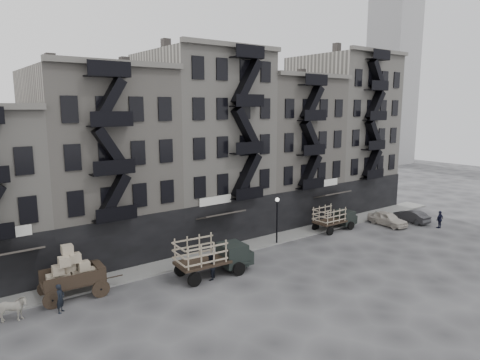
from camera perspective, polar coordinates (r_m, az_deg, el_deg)
ground at (r=35.12m, az=4.08°, el=-10.55°), size 140.00×140.00×0.00m
sidewalk at (r=37.83m, az=0.30°, el=-8.89°), size 55.00×2.50×0.15m
building_midwest at (r=36.80m, az=-18.13°, el=1.98°), size 10.00×11.35×16.20m
building_center at (r=41.00m, az=-4.86°, el=4.60°), size 10.00×11.35×18.20m
building_mideast at (r=47.16m, az=5.52°, el=4.05°), size 10.00×11.35×16.20m
building_east at (r=54.28m, az=13.40°, el=6.17°), size 10.00×11.35×19.20m
lamp_post at (r=38.05m, az=4.97°, el=-4.56°), size 0.36×0.36×4.28m
distant_tower at (r=100.71m, az=20.17°, el=21.61°), size 8.00×8.00×66.00m
horse at (r=28.63m, az=-28.27°, el=-14.97°), size 1.99×1.36×1.54m
wagon at (r=29.93m, az=-21.68°, el=-10.93°), size 4.20×2.45×3.44m
stake_truck_west at (r=31.55m, az=-3.70°, el=-9.75°), size 5.93×2.78×2.90m
stake_truck_east at (r=43.66m, az=12.53°, el=-4.74°), size 4.95×2.10×2.47m
car_east at (r=46.96m, az=19.07°, el=-4.90°), size 1.94×4.31×1.44m
car_far at (r=49.24m, az=21.87°, el=-4.49°), size 1.79×4.04×1.29m
pedestrian_west at (r=28.57m, az=-22.84°, el=-14.34°), size 0.75×0.77×1.78m
pedestrian_mid at (r=31.05m, az=-3.96°, el=-11.47°), size 1.16×1.15×1.90m
policeman at (r=47.89m, az=25.09°, el=-4.79°), size 1.08×0.51×1.79m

